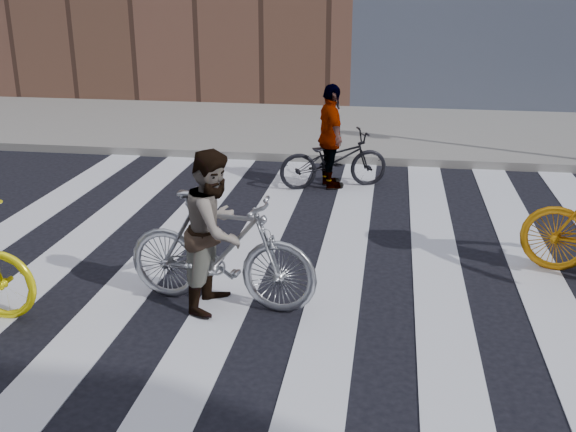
% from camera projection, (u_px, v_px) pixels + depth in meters
% --- Properties ---
extents(ground, '(100.00, 100.00, 0.00)m').
position_uv_depth(ground, '(287.00, 280.00, 7.42)').
color(ground, black).
rests_on(ground, ground).
extents(sidewalk_far, '(100.00, 5.00, 0.15)m').
position_uv_depth(sidewalk_far, '(342.00, 130.00, 14.38)').
color(sidewalk_far, gray).
rests_on(sidewalk_far, ground).
extents(zebra_crosswalk, '(8.25, 10.00, 0.01)m').
position_uv_depth(zebra_crosswalk, '(287.00, 280.00, 7.41)').
color(zebra_crosswalk, silver).
rests_on(zebra_crosswalk, ground).
extents(bike_silver_mid, '(2.03, 0.81, 1.19)m').
position_uv_depth(bike_silver_mid, '(221.00, 251.00, 6.67)').
color(bike_silver_mid, '#A1A4AA').
rests_on(bike_silver_mid, ground).
extents(bike_dark_rear, '(1.83, 1.17, 0.91)m').
position_uv_depth(bike_dark_rear, '(334.00, 160.00, 10.56)').
color(bike_dark_rear, black).
rests_on(bike_dark_rear, ground).
extents(rider_mid, '(0.71, 0.86, 1.62)m').
position_uv_depth(rider_mid, '(215.00, 230.00, 6.61)').
color(rider_mid, slate).
rests_on(rider_mid, ground).
extents(rider_rear, '(0.71, 1.04, 1.64)m').
position_uv_depth(rider_rear, '(331.00, 137.00, 10.45)').
color(rider_rear, slate).
rests_on(rider_rear, ground).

